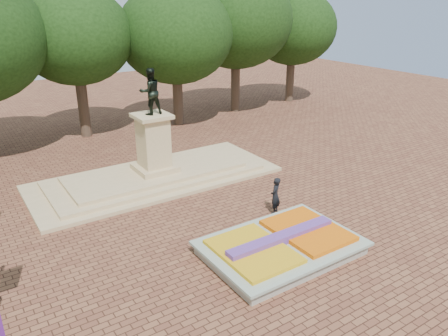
{
  "coord_description": "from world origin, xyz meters",
  "views": [
    {
      "loc": [
        -9.5,
        -13.67,
        10.03
      ],
      "look_at": [
        1.28,
        2.71,
        2.2
      ],
      "focal_mm": 35.0,
      "sensor_mm": 36.0,
      "label": 1
    }
  ],
  "objects": [
    {
      "name": "flower_bed",
      "position": [
        1.03,
        -2.0,
        0.38
      ],
      "size": [
        6.3,
        4.3,
        0.91
      ],
      "color": "gray",
      "rests_on": "ground"
    },
    {
      "name": "monument",
      "position": [
        0.0,
        8.0,
        0.88
      ],
      "size": [
        14.0,
        6.0,
        6.4
      ],
      "color": "tan",
      "rests_on": "ground"
    },
    {
      "name": "pedestrian",
      "position": [
        3.11,
        0.96,
        0.93
      ],
      "size": [
        0.81,
        0.74,
        1.86
      ],
      "primitive_type": "imported",
      "rotation": [
        0.0,
        0.0,
        3.7
      ],
      "color": "black",
      "rests_on": "ground"
    },
    {
      "name": "tree_row_back",
      "position": [
        2.33,
        18.0,
        6.67
      ],
      "size": [
        44.8,
        8.8,
        10.43
      ],
      "color": "#392B1F",
      "rests_on": "ground"
    },
    {
      "name": "ground",
      "position": [
        0.0,
        0.0,
        0.0
      ],
      "size": [
        90.0,
        90.0,
        0.0
      ],
      "primitive_type": "plane",
      "color": "brown",
      "rests_on": "ground"
    }
  ]
}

